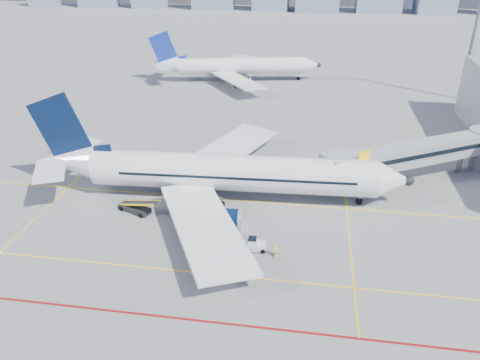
% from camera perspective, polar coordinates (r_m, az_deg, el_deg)
% --- Properties ---
extents(ground, '(420.00, 420.00, 0.00)m').
position_cam_1_polar(ground, '(48.62, -3.43, -6.91)').
color(ground, gray).
rests_on(ground, ground).
extents(apron_markings, '(90.00, 35.12, 0.01)m').
position_cam_1_polar(apron_markings, '(45.61, -5.17, -9.51)').
color(apron_markings, yellow).
rests_on(apron_markings, ground).
extents(jet_bridge, '(23.55, 15.78, 6.30)m').
position_cam_1_polar(jet_bridge, '(62.66, 21.51, 3.08)').
color(jet_bridge, gray).
rests_on(jet_bridge, ground).
extents(floodlight_mast_ne, '(3.20, 0.61, 25.45)m').
position_cam_1_polar(floodlight_mast_ne, '(99.73, 26.77, 16.33)').
color(floodlight_mast_ne, slate).
rests_on(floodlight_mast_ne, ground).
extents(main_aircraft, '(44.02, 38.34, 12.83)m').
position_cam_1_polar(main_aircraft, '(54.44, -2.88, 0.89)').
color(main_aircraft, silver).
rests_on(main_aircraft, ground).
extents(second_aircraft, '(36.93, 31.85, 10.94)m').
position_cam_1_polar(second_aircraft, '(105.27, -0.60, 13.67)').
color(second_aircraft, silver).
rests_on(second_aircraft, ground).
extents(baggage_tug, '(1.99, 1.23, 1.36)m').
position_cam_1_polar(baggage_tug, '(46.23, 1.84, -7.87)').
color(baggage_tug, silver).
rests_on(baggage_tug, ground).
extents(cargo_dolly, '(3.64, 1.93, 1.92)m').
position_cam_1_polar(cargo_dolly, '(46.13, -2.92, -7.38)').
color(cargo_dolly, black).
rests_on(cargo_dolly, ground).
extents(belt_loader, '(5.45, 3.19, 2.23)m').
position_cam_1_polar(belt_loader, '(53.75, -12.61, -3.31)').
color(belt_loader, black).
rests_on(belt_loader, ground).
extents(ramp_worker, '(0.41, 0.59, 1.53)m').
position_cam_1_polar(ramp_worker, '(45.39, 4.42, -8.50)').
color(ramp_worker, yellow).
rests_on(ramp_worker, ground).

